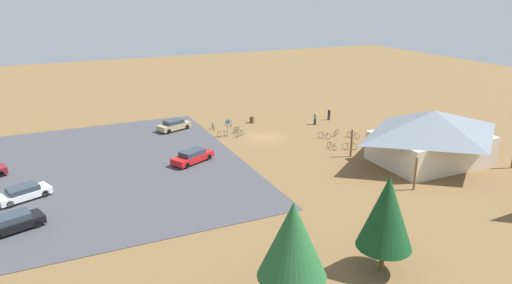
{
  "coord_description": "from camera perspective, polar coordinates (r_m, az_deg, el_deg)",
  "views": [
    {
      "loc": [
        23.94,
        49.81,
        17.69
      ],
      "look_at": [
        3.17,
        4.45,
        1.2
      ],
      "focal_mm": 32.1,
      "sensor_mm": 36.0,
      "label": 1
    }
  ],
  "objects": [
    {
      "name": "bicycle_silver_edge_north",
      "position": [
        58.47,
        -4.18,
        1.0
      ],
      "size": [
        1.67,
        0.51,
        0.8
      ],
      "color": "black",
      "rests_on": "ground"
    },
    {
      "name": "car_black_near_entry",
      "position": [
        40.43,
        -28.02,
        -8.83
      ],
      "size": [
        4.71,
        3.15,
        1.36
      ],
      "color": "black",
      "rests_on": "parking_lot_asphalt"
    },
    {
      "name": "trash_bin",
      "position": [
        64.52,
        -0.53,
        2.79
      ],
      "size": [
        0.6,
        0.6,
        0.9
      ],
      "primitive_type": "cylinder",
      "color": "brown",
      "rests_on": "ground"
    },
    {
      "name": "bicycle_red_by_bin",
      "position": [
        54.45,
        9.41,
        -0.51
      ],
      "size": [
        0.48,
        1.76,
        0.81
      ],
      "color": "black",
      "rests_on": "ground"
    },
    {
      "name": "lot_sign",
      "position": [
        58.29,
        -3.56,
        2.04
      ],
      "size": [
        0.56,
        0.08,
        2.2
      ],
      "color": "#99999E",
      "rests_on": "ground"
    },
    {
      "name": "bicycle_blue_lone_east",
      "position": [
        59.05,
        12.0,
        0.83
      ],
      "size": [
        0.87,
        1.59,
        0.84
      ],
      "color": "black",
      "rests_on": "ground"
    },
    {
      "name": "parking_lot_asphalt",
      "position": [
        50.38,
        -24.25,
        -3.93
      ],
      "size": [
        38.68,
        33.84,
        0.05
      ],
      "primitive_type": "cube",
      "color": "#424247",
      "rests_on": "ground"
    },
    {
      "name": "bicycle_orange_back_row",
      "position": [
        59.6,
        9.95,
        1.1
      ],
      "size": [
        1.37,
        0.96,
        0.76
      ],
      "color": "black",
      "rests_on": "ground"
    },
    {
      "name": "bicycle_yellow_edge_south",
      "position": [
        54.68,
        11.59,
        -0.53
      ],
      "size": [
        1.6,
        0.89,
        0.93
      ],
      "color": "black",
      "rests_on": "ground"
    },
    {
      "name": "car_tan_end_stall",
      "position": [
        61.82,
        -10.2,
        2.1
      ],
      "size": [
        4.71,
        3.3,
        1.42
      ],
      "color": "tan",
      "rests_on": "parking_lot_asphalt"
    },
    {
      "name": "bicycle_purple_mid_cluster",
      "position": [
        58.2,
        8.52,
        0.79
      ],
      "size": [
        1.02,
        1.47,
        0.84
      ],
      "color": "black",
      "rests_on": "ground"
    },
    {
      "name": "bicycle_black_yard_front",
      "position": [
        60.06,
        -2.47,
        1.5
      ],
      "size": [
        1.35,
        1.15,
        0.85
      ],
      "color": "black",
      "rests_on": "ground"
    },
    {
      "name": "bicycle_white_yard_left",
      "position": [
        60.74,
        16.46,
        0.96
      ],
      "size": [
        1.52,
        0.95,
        0.82
      ],
      "color": "black",
      "rests_on": "ground"
    },
    {
      "name": "car_red_second_row",
      "position": [
        49.83,
        -7.91,
        -1.78
      ],
      "size": [
        5.09,
        3.79,
        1.39
      ],
      "color": "red",
      "rests_on": "parking_lot_asphalt"
    },
    {
      "name": "pine_far_west",
      "position": [
        30.66,
        15.97,
        -8.42
      ],
      "size": [
        3.62,
        3.62,
        6.76
      ],
      "color": "brown",
      "rests_on": "ground"
    },
    {
      "name": "bike_pavilion",
      "position": [
        52.24,
        21.06,
        0.96
      ],
      "size": [
        13.69,
        10.3,
        5.79
      ],
      "color": "beige",
      "rests_on": "ground"
    },
    {
      "name": "ground",
      "position": [
        58.03,
        1.02,
        0.54
      ],
      "size": [
        160.0,
        160.0,
        0.0
      ],
      "primitive_type": "plane",
      "color": "brown",
      "rests_on": "ground"
    },
    {
      "name": "bicycle_green_front_row",
      "position": [
        58.45,
        -2.03,
        1.05
      ],
      "size": [
        1.52,
        0.97,
        0.88
      ],
      "color": "black",
      "rests_on": "ground"
    },
    {
      "name": "bicycle_teal_lone_west",
      "position": [
        61.77,
        -5.38,
        1.91
      ],
      "size": [
        0.48,
        1.62,
        0.81
      ],
      "color": "black",
      "rests_on": "ground"
    },
    {
      "name": "bicycle_white_near_sign",
      "position": [
        63.34,
        -3.36,
        2.4
      ],
      "size": [
        0.48,
        1.74,
        0.82
      ],
      "color": "black",
      "rests_on": "ground"
    },
    {
      "name": "visitor_at_bikes",
      "position": [
        64.09,
        7.37,
        2.92
      ],
      "size": [
        0.4,
        0.39,
        1.66
      ],
      "color": "#2D3347",
      "rests_on": "ground"
    },
    {
      "name": "bicycle_blue_yard_center",
      "position": [
        59.51,
        14.75,
        0.76
      ],
      "size": [
        1.75,
        0.49,
        0.84
      ],
      "color": "black",
      "rests_on": "ground"
    },
    {
      "name": "pine_center",
      "position": [
        25.49,
        4.6,
        -12.11
      ],
      "size": [
        3.92,
        3.92,
        7.1
      ],
      "color": "brown",
      "rests_on": "ground"
    },
    {
      "name": "visitor_crossing_yard",
      "position": [
        66.77,
        9.09,
        3.47
      ],
      "size": [
        0.36,
        0.4,
        1.66
      ],
      "color": "#2D3347",
      "rests_on": "ground"
    },
    {
      "name": "car_white_mid_lot",
      "position": [
        45.74,
        -26.99,
        -5.66
      ],
      "size": [
        4.79,
        3.44,
        1.25
      ],
      "color": "white",
      "rests_on": "parking_lot_asphalt"
    }
  ]
}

